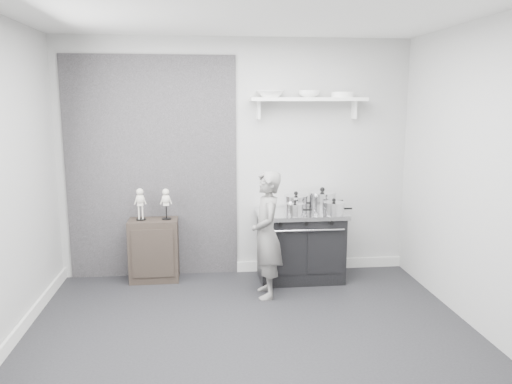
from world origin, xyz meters
TOP-DOWN VIEW (x-y plane):
  - ground at (0.00, 0.00)m, footprint 4.00×4.00m
  - room_shell at (-0.09, 0.15)m, footprint 4.02×3.62m
  - wall_shelf at (0.80, 1.68)m, footprint 1.30×0.26m
  - stove at (0.70, 1.48)m, footprint 0.98×0.61m
  - side_cabinet at (-0.95, 1.61)m, footprint 0.54×0.32m
  - child at (0.25, 1.01)m, footprint 0.32×0.48m
  - pot_back_left at (0.66, 1.57)m, footprint 0.35×0.27m
  - pot_back_right at (0.96, 1.58)m, footprint 0.40×0.32m
  - pot_front_right at (1.02, 1.30)m, footprint 0.32×0.24m
  - pot_front_center at (0.59, 1.30)m, footprint 0.29×0.20m
  - skeleton_full at (-1.08, 1.61)m, footprint 0.11×0.07m
  - skeleton_torso at (-0.80, 1.61)m, footprint 0.11×0.07m
  - bowl_large at (0.37, 1.67)m, footprint 0.31×0.31m
  - bowl_small at (0.81, 1.67)m, footprint 0.24×0.24m
  - plate_stack at (1.19, 1.67)m, footprint 0.25×0.25m

SIDE VIEW (x-z plane):
  - ground at x=0.00m, z-range 0.00..0.00m
  - side_cabinet at x=-0.95m, z-range 0.00..0.70m
  - stove at x=0.70m, z-range 0.00..0.79m
  - child at x=0.25m, z-range 0.00..1.31m
  - pot_front_center at x=0.59m, z-range 0.77..0.94m
  - pot_front_right at x=1.02m, z-range 0.76..0.94m
  - pot_back_left at x=0.66m, z-range 0.76..0.98m
  - pot_back_right at x=0.96m, z-range 0.76..1.01m
  - skeleton_torso at x=-0.80m, z-range 0.70..1.10m
  - skeleton_full at x=-1.08m, z-range 0.70..1.11m
  - room_shell at x=-0.09m, z-range 0.28..2.99m
  - wall_shelf at x=0.80m, z-range 1.89..2.13m
  - plate_stack at x=1.19m, z-range 2.04..2.10m
  - bowl_large at x=0.37m, z-range 2.04..2.12m
  - bowl_small at x=0.81m, z-range 2.04..2.12m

